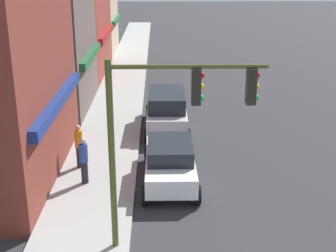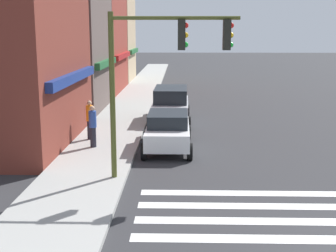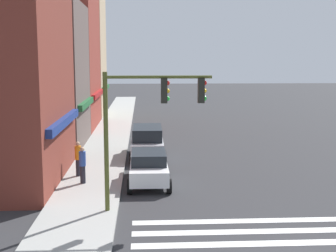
% 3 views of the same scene
% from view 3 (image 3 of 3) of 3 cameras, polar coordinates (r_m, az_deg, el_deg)
% --- Properties ---
extents(storefront_row, '(35.17, 5.30, 13.68)m').
position_cam_3_polar(storefront_row, '(37.73, -13.22, 7.95)').
color(storefront_row, maroon).
rests_on(storefront_row, ground_plane).
extents(traffic_signal, '(0.32, 4.18, 5.60)m').
position_cam_3_polar(traffic_signal, '(18.03, -2.63, 1.71)').
color(traffic_signal, '#474C1E').
rests_on(traffic_signal, ground_plane).
extents(sedan_white, '(4.40, 2.02, 1.59)m').
position_cam_3_polar(sedan_white, '(23.01, -2.37, -4.96)').
color(sedan_white, white).
rests_on(sedan_white, ground_plane).
extents(suv_silver, '(4.72, 2.12, 1.94)m').
position_cam_3_polar(suv_silver, '(28.80, -2.54, -1.88)').
color(suv_silver, '#B7B7BC').
rests_on(suv_silver, ground_plane).
extents(pedestrian_blue_shirt, '(0.32, 0.32, 1.77)m').
position_cam_3_polar(pedestrian_blue_shirt, '(22.79, -10.38, -4.63)').
color(pedestrian_blue_shirt, '#23232D').
rests_on(pedestrian_blue_shirt, sidewalk_left).
extents(pedestrian_orange_vest, '(0.32, 0.32, 1.77)m').
position_cam_3_polar(pedestrian_orange_vest, '(24.25, -10.90, -3.86)').
color(pedestrian_orange_vest, '#23232D').
rests_on(pedestrian_orange_vest, sidewalk_left).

